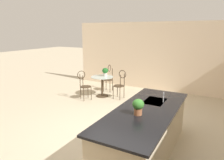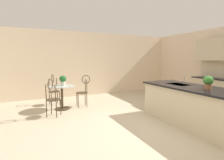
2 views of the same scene
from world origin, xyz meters
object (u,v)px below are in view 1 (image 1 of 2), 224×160
Objects in this scene: chair_toward_desk at (109,77)px; potted_plant_counter_near at (138,106)px; chair_by_island at (84,84)px; potted_plant_on_table at (105,71)px; bistro_table at (102,84)px; chair_near_window at (120,83)px.

chair_toward_desk is 3.62× the size of potted_plant_counter_near.
potted_plant_counter_near is (3.79, 2.73, 0.51)m from chair_toward_desk.
potted_plant_on_table reaches higher than chair_by_island.
bistro_table is 0.78m from chair_toward_desk.
bistro_table is 2.78× the size of potted_plant_counter_near.
chair_near_window reaches higher than bistro_table.
potted_plant_counter_near reaches higher than chair_toward_desk.
bistro_table is 4.03m from potted_plant_counter_near.
potted_plant_counter_near is at bearing 35.83° from chair_toward_desk.
chair_near_window is 1.00× the size of chair_by_island.
bistro_table is at bearing 150.89° from chair_by_island.
bistro_table is 0.77× the size of chair_by_island.
potted_plant_on_table reaches higher than chair_near_window.
potted_plant_counter_near is at bearing 40.35° from bistro_table.
chair_toward_desk is (-0.69, -0.86, 0.00)m from chair_near_window.
chair_near_window is 1.10m from chair_toward_desk.
chair_near_window is at bearing 123.21° from chair_by_island.
potted_plant_counter_near is (2.41, 2.93, 0.51)m from chair_by_island.
potted_plant_on_table is (-0.07, -0.64, 0.34)m from chair_near_window.
chair_toward_desk is at bearing -168.17° from bistro_table.
chair_near_window is (-0.06, 0.70, 0.13)m from bistro_table.
chair_near_window and chair_by_island have the same top height.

